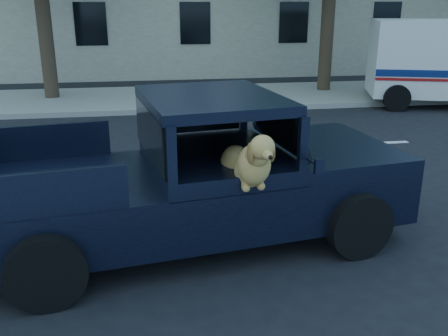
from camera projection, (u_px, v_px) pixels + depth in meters
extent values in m
plane|color=black|center=(224.00, 216.00, 7.51)|extent=(120.00, 120.00, 0.00)
cube|color=gray|center=(179.00, 98.00, 16.09)|extent=(60.00, 4.00, 0.15)
cylinder|color=#332619|center=(45.00, 30.00, 15.19)|extent=(0.44, 0.44, 4.40)
cylinder|color=#332619|center=(327.00, 28.00, 16.52)|extent=(0.44, 0.44, 4.40)
cube|color=black|center=(193.00, 193.00, 6.59)|extent=(5.75, 2.91, 0.70)
cube|color=black|center=(327.00, 149.00, 7.01)|extent=(1.88, 2.33, 0.17)
cube|color=black|center=(212.00, 100.00, 6.27)|extent=(1.92, 2.25, 0.13)
cube|color=black|center=(273.00, 123.00, 6.63)|extent=(0.54, 1.84, 0.60)
cube|color=black|center=(239.00, 188.00, 6.23)|extent=(0.66, 0.66, 0.40)
cube|color=black|center=(319.00, 166.00, 5.50)|extent=(0.11, 0.07, 0.17)
cube|color=silver|center=(447.00, 86.00, 15.13)|extent=(5.02, 3.36, 0.55)
cube|color=silver|center=(437.00, 49.00, 14.84)|extent=(4.18, 3.10, 1.65)
cube|color=navy|center=(444.00, 74.00, 14.04)|extent=(3.57, 1.12, 0.20)
cube|color=#9E0F0F|center=(443.00, 80.00, 14.10)|extent=(3.57, 1.12, 0.08)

